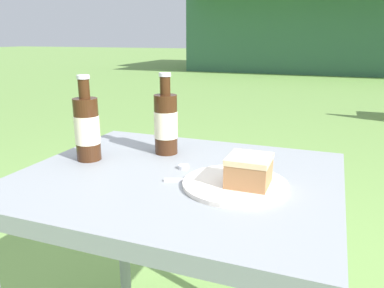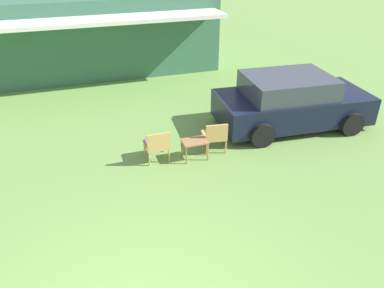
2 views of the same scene
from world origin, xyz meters
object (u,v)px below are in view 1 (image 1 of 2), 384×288
at_px(patio_table, 178,204).
at_px(cola_bottle_far, 87,127).
at_px(cola_bottle_near, 166,123).
at_px(cake_on_plate, 242,177).

xyz_separation_m(patio_table, cola_bottle_far, (-0.27, 0.02, 0.17)).
height_order(cola_bottle_near, cola_bottle_far, same).
height_order(cake_on_plate, cola_bottle_near, cola_bottle_near).
xyz_separation_m(cola_bottle_near, cola_bottle_far, (-0.17, -0.13, 0.00)).
distance_m(cake_on_plate, cola_bottle_far, 0.45).
relative_size(patio_table, cola_bottle_near, 3.34).
bearing_deg(cake_on_plate, patio_table, 170.97).
relative_size(patio_table, cola_bottle_far, 3.34).
distance_m(patio_table, cake_on_plate, 0.20).
height_order(patio_table, cake_on_plate, cake_on_plate).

